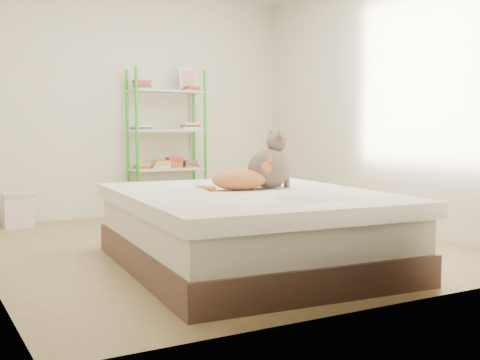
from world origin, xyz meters
TOP-DOWN VIEW (x-y plane):
  - room at (0.00, 0.00)m, footprint 3.81×4.21m
  - bed at (-0.16, -0.84)m, footprint 1.92×2.33m
  - orange_cat at (-0.18, -0.73)m, footprint 0.55×0.38m
  - grey_cat at (0.10, -0.72)m, footprint 0.43×0.38m
  - shelf_unit at (0.31, 1.88)m, footprint 0.88×0.36m
  - cardboard_box at (0.48, 1.08)m, footprint 0.48×0.45m
  - white_bin at (-1.38, 1.85)m, footprint 0.32×0.28m

SIDE VIEW (x-z plane):
  - cardboard_box at x=0.48m, z-range -0.02..0.36m
  - white_bin at x=-1.38m, z-range 0.00..0.37m
  - bed at x=-0.16m, z-range 0.00..0.56m
  - orange_cat at x=-0.18m, z-range 0.56..0.76m
  - grey_cat at x=0.10m, z-range 0.56..1.00m
  - shelf_unit at x=0.31m, z-range -0.04..1.71m
  - room at x=0.00m, z-range 0.00..2.61m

